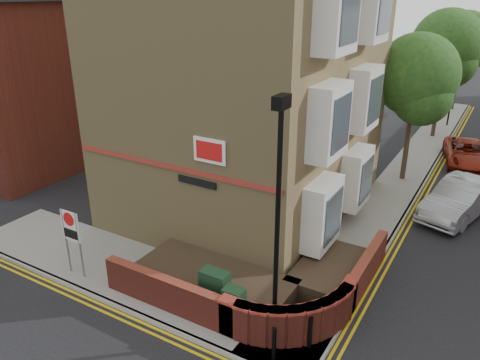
% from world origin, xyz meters
% --- Properties ---
extents(ground, '(120.00, 120.00, 0.00)m').
position_xyz_m(ground, '(0.00, 0.00, 0.00)').
color(ground, black).
rests_on(ground, ground).
extents(pavement_corner, '(13.00, 3.00, 0.12)m').
position_xyz_m(pavement_corner, '(-3.50, 1.50, 0.06)').
color(pavement_corner, gray).
rests_on(pavement_corner, ground).
extents(pavement_main, '(2.00, 32.00, 0.12)m').
position_xyz_m(pavement_main, '(2.00, 16.00, 0.06)').
color(pavement_main, gray).
rests_on(pavement_main, ground).
extents(kerb_side, '(13.00, 0.15, 0.12)m').
position_xyz_m(kerb_side, '(-3.50, 0.00, 0.06)').
color(kerb_side, gray).
rests_on(kerb_side, ground).
extents(kerb_main_near, '(0.15, 32.00, 0.12)m').
position_xyz_m(kerb_main_near, '(3.00, 16.00, 0.06)').
color(kerb_main_near, gray).
rests_on(kerb_main_near, ground).
extents(yellow_lines_side, '(13.00, 0.28, 0.01)m').
position_xyz_m(yellow_lines_side, '(-3.50, -0.25, 0.01)').
color(yellow_lines_side, gold).
rests_on(yellow_lines_side, ground).
extents(yellow_lines_main, '(0.28, 32.00, 0.01)m').
position_xyz_m(yellow_lines_main, '(3.25, 16.00, 0.01)').
color(yellow_lines_main, gold).
rests_on(yellow_lines_main, ground).
extents(corner_building, '(8.95, 10.40, 13.60)m').
position_xyz_m(corner_building, '(-2.84, 8.00, 6.23)').
color(corner_building, '#9C8653').
rests_on(corner_building, ground).
extents(garden_wall, '(6.80, 6.00, 1.20)m').
position_xyz_m(garden_wall, '(0.00, 2.50, 0.00)').
color(garden_wall, maroon).
rests_on(garden_wall, ground).
extents(lamppost, '(0.25, 0.50, 6.30)m').
position_xyz_m(lamppost, '(1.60, 1.20, 3.34)').
color(lamppost, black).
rests_on(lamppost, pavement_corner).
extents(utility_cabinet_large, '(0.80, 0.45, 1.20)m').
position_xyz_m(utility_cabinet_large, '(-0.30, 1.30, 0.72)').
color(utility_cabinet_large, black).
rests_on(utility_cabinet_large, pavement_corner).
extents(utility_cabinet_small, '(0.55, 0.40, 1.10)m').
position_xyz_m(utility_cabinet_small, '(0.50, 1.00, 0.67)').
color(utility_cabinet_small, black).
rests_on(utility_cabinet_small, pavement_corner).
extents(bollard_near, '(0.11, 0.11, 0.90)m').
position_xyz_m(bollard_near, '(2.00, 0.40, 0.57)').
color(bollard_near, black).
rests_on(bollard_near, pavement_corner).
extents(bollard_far, '(0.11, 0.11, 0.90)m').
position_xyz_m(bollard_far, '(2.60, 1.20, 0.57)').
color(bollard_far, black).
rests_on(bollard_far, pavement_corner).
extents(zone_sign, '(0.72, 0.07, 2.20)m').
position_xyz_m(zone_sign, '(-5.00, 0.50, 1.64)').
color(zone_sign, slate).
rests_on(zone_sign, pavement_corner).
extents(side_building, '(6.40, 10.40, 9.00)m').
position_xyz_m(side_building, '(-15.00, 8.00, 4.55)').
color(side_building, maroon).
rests_on(side_building, ground).
extents(tree_near, '(3.64, 3.65, 6.70)m').
position_xyz_m(tree_near, '(2.00, 14.05, 4.70)').
color(tree_near, '#382B1E').
rests_on(tree_near, pavement_main).
extents(tree_mid, '(4.03, 4.03, 7.42)m').
position_xyz_m(tree_mid, '(2.00, 22.05, 5.20)').
color(tree_mid, '#382B1E').
rests_on(tree_mid, pavement_main).
extents(tree_far, '(3.81, 3.81, 7.00)m').
position_xyz_m(tree_far, '(2.00, 30.05, 4.91)').
color(tree_far, '#382B1E').
rests_on(tree_far, pavement_main).
extents(traffic_light_assembly, '(0.20, 0.16, 4.20)m').
position_xyz_m(traffic_light_assembly, '(2.40, 25.00, 2.78)').
color(traffic_light_assembly, black).
rests_on(traffic_light_assembly, pavement_main).
extents(silver_car_near, '(2.78, 4.81, 1.50)m').
position_xyz_m(silver_car_near, '(4.80, 11.33, 0.75)').
color(silver_car_near, '#989B9F').
rests_on(silver_car_near, ground).
extents(red_car_main, '(3.02, 4.83, 1.25)m').
position_xyz_m(red_car_main, '(4.36, 17.89, 0.62)').
color(red_car_main, maroon).
rests_on(red_car_main, ground).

